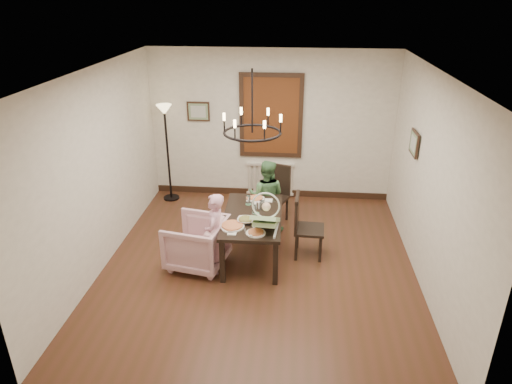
% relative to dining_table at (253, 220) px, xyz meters
% --- Properties ---
extents(room_shell, '(4.51, 5.00, 2.81)m').
position_rel_dining_table_xyz_m(room_shell, '(0.11, 0.15, 0.78)').
color(room_shell, '#4E291A').
rests_on(room_shell, ground).
extents(dining_table, '(0.88, 1.52, 0.70)m').
position_rel_dining_table_xyz_m(dining_table, '(0.00, 0.00, 0.00)').
color(dining_table, black).
rests_on(dining_table, room_shell).
extents(chair_far, '(0.57, 0.57, 1.02)m').
position_rel_dining_table_xyz_m(chair_far, '(0.24, 1.13, -0.11)').
color(chair_far, black).
rests_on(chair_far, room_shell).
extents(chair_right, '(0.46, 0.46, 0.99)m').
position_rel_dining_table_xyz_m(chair_right, '(0.84, 0.12, -0.12)').
color(chair_right, black).
rests_on(chair_right, room_shell).
extents(armchair, '(0.94, 0.93, 0.73)m').
position_rel_dining_table_xyz_m(armchair, '(-0.78, -0.31, -0.25)').
color(armchair, '#CF9EA0').
rests_on(armchair, room_shell).
extents(elderly_woman, '(0.25, 0.37, 0.99)m').
position_rel_dining_table_xyz_m(elderly_woman, '(-0.49, -0.42, -0.12)').
color(elderly_woman, '#D999B1').
rests_on(elderly_woman, room_shell).
extents(seated_man, '(0.55, 0.45, 1.02)m').
position_rel_dining_table_xyz_m(seated_man, '(0.14, 0.86, -0.11)').
color(seated_man, '#487948').
rests_on(seated_man, room_shell).
extents(baby_bouncer, '(0.45, 0.59, 0.37)m').
position_rel_dining_table_xyz_m(baby_bouncer, '(0.22, -0.42, 0.27)').
color(baby_bouncer, '#BAE8A0').
rests_on(baby_bouncer, dining_table).
extents(salad_bowl, '(0.28, 0.28, 0.07)m').
position_rel_dining_table_xyz_m(salad_bowl, '(-0.08, -0.24, 0.12)').
color(salad_bowl, white).
rests_on(salad_bowl, dining_table).
extents(pizza_platter, '(0.34, 0.34, 0.04)m').
position_rel_dining_table_xyz_m(pizza_platter, '(-0.24, -0.40, 0.10)').
color(pizza_platter, tan).
rests_on(pizza_platter, dining_table).
extents(drinking_glass, '(0.06, 0.06, 0.13)m').
position_rel_dining_table_xyz_m(drinking_glass, '(0.02, 0.04, 0.15)').
color(drinking_glass, silver).
rests_on(drinking_glass, dining_table).
extents(window_blinds, '(1.00, 0.03, 1.40)m').
position_rel_dining_table_xyz_m(window_blinds, '(0.11, 2.24, 0.98)').
color(window_blinds, brown).
rests_on(window_blinds, room_shell).
extents(radiator, '(0.92, 0.12, 0.62)m').
position_rel_dining_table_xyz_m(radiator, '(0.11, 2.26, -0.27)').
color(radiator, silver).
rests_on(radiator, room_shell).
extents(picture_back, '(0.42, 0.03, 0.36)m').
position_rel_dining_table_xyz_m(picture_back, '(-1.24, 2.25, 1.03)').
color(picture_back, black).
rests_on(picture_back, room_shell).
extents(picture_right, '(0.03, 0.42, 0.36)m').
position_rel_dining_table_xyz_m(picture_right, '(2.32, 0.68, 1.03)').
color(picture_right, black).
rests_on(picture_right, room_shell).
extents(floor_lamp, '(0.30, 0.30, 1.80)m').
position_rel_dining_table_xyz_m(floor_lamp, '(-1.79, 1.93, 0.28)').
color(floor_lamp, black).
rests_on(floor_lamp, room_shell).
extents(chandelier, '(0.80, 0.80, 0.04)m').
position_rel_dining_table_xyz_m(chandelier, '(0.00, -0.00, 1.33)').
color(chandelier, black).
rests_on(chandelier, room_shell).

